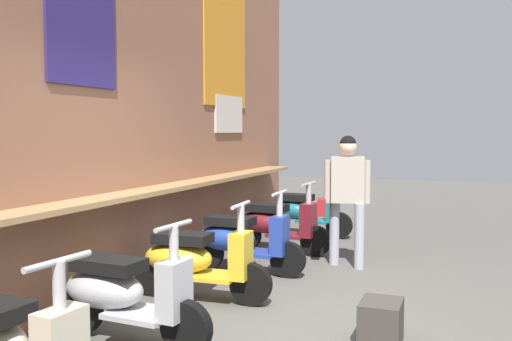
# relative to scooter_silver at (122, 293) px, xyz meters

# --- Properties ---
(ground_plane) EXTENTS (29.88, 29.88, 0.00)m
(ground_plane) POSITION_rel_scooter_silver_xyz_m (0.58, -1.08, -0.39)
(ground_plane) COLOR #56544F
(market_stall_facade) EXTENTS (10.67, 0.61, 3.98)m
(market_stall_facade) POSITION_rel_scooter_silver_xyz_m (0.59, 0.94, 1.60)
(market_stall_facade) COLOR #8C5B44
(market_stall_facade) RESTS_ON ground_plane
(scooter_silver) EXTENTS (0.47, 1.40, 0.97)m
(scooter_silver) POSITION_rel_scooter_silver_xyz_m (0.00, 0.00, 0.00)
(scooter_silver) COLOR #B2B5BA
(scooter_silver) RESTS_ON ground_plane
(scooter_yellow) EXTENTS (0.49, 1.40, 0.97)m
(scooter_yellow) POSITION_rel_scooter_silver_xyz_m (1.18, -0.00, 0.00)
(scooter_yellow) COLOR gold
(scooter_yellow) RESTS_ON ground_plane
(scooter_blue) EXTENTS (0.46, 1.40, 0.97)m
(scooter_blue) POSITION_rel_scooter_silver_xyz_m (2.29, 0.00, 0.00)
(scooter_blue) COLOR #233D9E
(scooter_blue) RESTS_ON ground_plane
(scooter_maroon) EXTENTS (0.48, 1.40, 0.97)m
(scooter_maroon) POSITION_rel_scooter_silver_xyz_m (3.47, -0.00, 0.00)
(scooter_maroon) COLOR maroon
(scooter_maroon) RESTS_ON ground_plane
(scooter_teal) EXTENTS (0.46, 1.40, 0.97)m
(scooter_teal) POSITION_rel_scooter_silver_xyz_m (4.74, 0.00, 0.00)
(scooter_teal) COLOR #197075
(scooter_teal) RESTS_ON ground_plane
(shopper_with_handbag) EXTENTS (0.38, 0.64, 1.58)m
(shopper_with_handbag) POSITION_rel_scooter_silver_xyz_m (3.04, -1.06, 0.56)
(shopper_with_handbag) COLOR #999EA8
(shopper_with_handbag) RESTS_ON ground_plane
(merchandise_crate) EXTENTS (0.39, 0.32, 0.34)m
(merchandise_crate) POSITION_rel_scooter_silver_xyz_m (0.71, -1.87, -0.22)
(merchandise_crate) COLOR #3D3833
(merchandise_crate) RESTS_ON ground_plane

